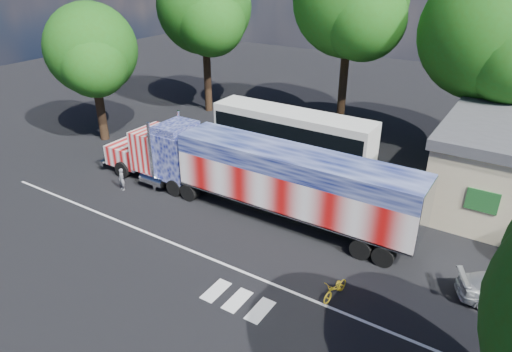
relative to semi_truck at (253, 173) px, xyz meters
The scene contains 11 objects.
ground 3.36m from the semi_truck, 94.73° to the right, with size 100.00×100.00×0.00m, color black.
lane_markings 6.74m from the semi_truck, 76.08° to the right, with size 30.00×2.67×0.01m.
semi_truck is the anchor object (origin of this frame).
coach_bus 8.23m from the semi_truck, 102.30° to the left, with size 12.38×2.88×3.60m.
parked_car 14.07m from the semi_truck, ahead, with size 1.78×4.38×1.27m, color silver.
woman 9.05m from the semi_truck, 163.99° to the right, with size 0.54×0.35×1.48m, color slate.
bicycle 8.90m from the semi_truck, 31.91° to the right, with size 0.61×1.76×0.92m, color gold.
tree_w_a 17.54m from the semi_truck, 169.57° to the left, with size 7.30×6.95×10.82m.
tree_ne_a 18.93m from the semi_truck, 58.57° to the left, with size 9.62×9.16×13.70m.
tree_n_mid 18.21m from the semi_truck, 94.30° to the left, with size 9.50×9.04×15.14m.
tree_nw_a 20.93m from the semi_truck, 135.36° to the left, with size 8.88×8.46×13.88m.
Camera 1 is at (13.21, -17.67, 13.94)m, focal length 32.00 mm.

